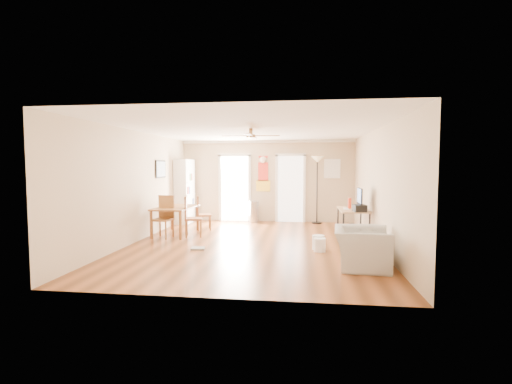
# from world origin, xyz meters

# --- Properties ---
(floor) EXTENTS (7.00, 7.00, 0.00)m
(floor) POSITION_xyz_m (0.00, 0.00, 0.00)
(floor) COLOR brown
(floor) RESTS_ON ground
(ceiling) EXTENTS (5.50, 7.00, 0.00)m
(ceiling) POSITION_xyz_m (0.00, 0.00, 2.60)
(ceiling) COLOR silver
(ceiling) RESTS_ON floor
(wall_back) EXTENTS (5.50, 0.04, 2.60)m
(wall_back) POSITION_xyz_m (0.00, 3.50, 1.30)
(wall_back) COLOR beige
(wall_back) RESTS_ON floor
(wall_front) EXTENTS (5.50, 0.04, 2.60)m
(wall_front) POSITION_xyz_m (0.00, -3.50, 1.30)
(wall_front) COLOR beige
(wall_front) RESTS_ON floor
(wall_left) EXTENTS (0.04, 7.00, 2.60)m
(wall_left) POSITION_xyz_m (-2.75, 0.00, 1.30)
(wall_left) COLOR beige
(wall_left) RESTS_ON floor
(wall_right) EXTENTS (0.04, 7.00, 2.60)m
(wall_right) POSITION_xyz_m (2.75, 0.00, 1.30)
(wall_right) COLOR beige
(wall_right) RESTS_ON floor
(crown_molding) EXTENTS (5.50, 7.00, 0.08)m
(crown_molding) POSITION_xyz_m (0.00, 0.00, 2.56)
(crown_molding) COLOR white
(crown_molding) RESTS_ON wall_back
(kitchen_doorway) EXTENTS (0.90, 0.10, 2.10)m
(kitchen_doorway) POSITION_xyz_m (-1.05, 3.48, 1.05)
(kitchen_doorway) COLOR white
(kitchen_doorway) RESTS_ON wall_back
(bathroom_doorway) EXTENTS (0.80, 0.10, 2.10)m
(bathroom_doorway) POSITION_xyz_m (0.75, 3.48, 1.05)
(bathroom_doorway) COLOR white
(bathroom_doorway) RESTS_ON wall_back
(wall_decal) EXTENTS (0.46, 0.03, 1.10)m
(wall_decal) POSITION_xyz_m (-0.13, 3.48, 1.55)
(wall_decal) COLOR red
(wall_decal) RESTS_ON wall_back
(ac_grille) EXTENTS (0.50, 0.04, 0.60)m
(ac_grille) POSITION_xyz_m (2.05, 3.47, 1.70)
(ac_grille) COLOR white
(ac_grille) RESTS_ON wall_back
(framed_poster) EXTENTS (0.04, 0.66, 0.48)m
(framed_poster) POSITION_xyz_m (-2.73, 1.40, 1.70)
(framed_poster) COLOR black
(framed_poster) RESTS_ON wall_left
(ceiling_fan) EXTENTS (1.24, 1.24, 0.20)m
(ceiling_fan) POSITION_xyz_m (0.00, -0.30, 2.43)
(ceiling_fan) COLOR #593819
(ceiling_fan) RESTS_ON ceiling
(bookshelf) EXTENTS (0.51, 0.94, 1.99)m
(bookshelf) POSITION_xyz_m (-2.53, 2.84, 0.99)
(bookshelf) COLOR white
(bookshelf) RESTS_ON floor
(dining_table) EXTENTS (0.91, 1.47, 0.72)m
(dining_table) POSITION_xyz_m (-2.15, 0.93, 0.36)
(dining_table) COLOR #945D2F
(dining_table) RESTS_ON floor
(dining_chair_right_a) EXTENTS (0.50, 0.50, 0.94)m
(dining_chair_right_a) POSITION_xyz_m (-1.60, 1.68, 0.47)
(dining_chair_right_a) COLOR #A86D36
(dining_chair_right_a) RESTS_ON floor
(dining_chair_right_b) EXTENTS (0.51, 0.51, 1.01)m
(dining_chair_right_b) POSITION_xyz_m (-1.60, 0.70, 0.51)
(dining_chair_right_b) COLOR #A26034
(dining_chair_right_b) RESTS_ON floor
(dining_chair_near) EXTENTS (0.49, 0.49, 1.04)m
(dining_chair_near) POSITION_xyz_m (-2.31, 0.42, 0.52)
(dining_chair_near) COLOR #9B6432
(dining_chair_near) RESTS_ON floor
(trash_can) EXTENTS (0.35, 0.35, 0.69)m
(trash_can) POSITION_xyz_m (-0.39, 3.23, 0.34)
(trash_can) COLOR #B3B2B5
(trash_can) RESTS_ON floor
(torchiere_lamp) EXTENTS (0.50, 0.50, 2.09)m
(torchiere_lamp) POSITION_xyz_m (1.58, 3.23, 1.04)
(torchiere_lamp) COLOR black
(torchiere_lamp) RESTS_ON floor
(computer_desk) EXTENTS (0.67, 1.34, 0.72)m
(computer_desk) POSITION_xyz_m (2.37, 1.02, 0.36)
(computer_desk) COLOR tan
(computer_desk) RESTS_ON floor
(imac) EXTENTS (0.22, 0.59, 0.54)m
(imac) POSITION_xyz_m (2.47, 0.64, 0.99)
(imac) COLOR black
(imac) RESTS_ON computer_desk
(keyboard) EXTENTS (0.14, 0.36, 0.01)m
(keyboard) POSITION_xyz_m (2.20, 1.04, 0.72)
(keyboard) COLOR white
(keyboard) RESTS_ON computer_desk
(printer) EXTENTS (0.31, 0.35, 0.16)m
(printer) POSITION_xyz_m (2.45, 0.51, 0.80)
(printer) COLOR black
(printer) RESTS_ON computer_desk
(orange_bottle) EXTENTS (0.11, 0.11, 0.26)m
(orange_bottle) POSITION_xyz_m (2.30, 1.14, 0.85)
(orange_bottle) COLOR #F23815
(orange_bottle) RESTS_ON computer_desk
(wastebasket_a) EXTENTS (0.34, 0.34, 0.30)m
(wastebasket_a) POSITION_xyz_m (1.47, -0.39, 0.15)
(wastebasket_a) COLOR silver
(wastebasket_a) RESTS_ON floor
(wastebasket_b) EXTENTS (0.29, 0.29, 0.28)m
(wastebasket_b) POSITION_xyz_m (1.49, -0.59, 0.14)
(wastebasket_b) COLOR white
(wastebasket_b) RESTS_ON floor
(floor_cloth) EXTENTS (0.32, 0.26, 0.04)m
(floor_cloth) POSITION_xyz_m (-1.09, -0.70, 0.02)
(floor_cloth) COLOR gray
(floor_cloth) RESTS_ON floor
(armchair) EXTENTS (1.03, 1.15, 0.69)m
(armchair) POSITION_xyz_m (2.15, -1.70, 0.35)
(armchair) COLOR #A8A7A2
(armchair) RESTS_ON floor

